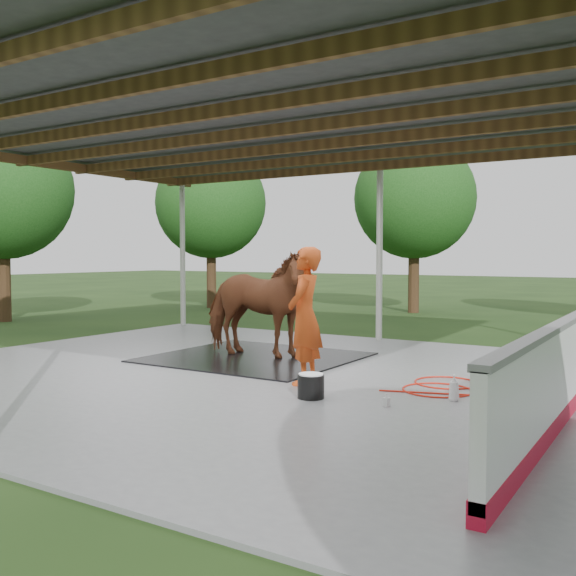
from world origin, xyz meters
The scene contains 12 objects.
ground centered at (0.00, 0.00, 0.00)m, with size 100.00×100.00×0.00m, color #1E3814.
concrete_slab centered at (0.00, 0.00, 0.03)m, with size 12.00×10.00×0.05m, color slate.
pavilion_structure centered at (0.00, 0.00, 3.97)m, with size 12.60×10.60×4.05m.
dasher_board centered at (4.60, 0.00, 0.59)m, with size 0.16×8.00×1.15m.
tree_belt centered at (0.30, 0.90, 3.79)m, with size 28.00×28.00×5.80m.
rubber_mat centered at (-0.92, 1.23, 0.06)m, with size 3.47×3.25×0.03m, color black.
horse centered at (-0.92, 1.23, 1.04)m, with size 1.04×2.29×1.93m, color brown.
handler centered at (1.05, -0.31, 1.05)m, with size 0.73×0.48×2.01m, color #C44314.
wash_bucket centered at (1.60, -1.07, 0.22)m, with size 0.35×0.35×0.33m.
soap_bottle_a centered at (3.25, -0.22, 0.22)m, with size 0.13×0.13×0.34m, color silver.
soap_bottle_b centered at (2.63, -0.97, 0.13)m, with size 0.07×0.08×0.16m, color #338CD8.
hose_coil centered at (2.83, 0.52, 0.06)m, with size 1.36×1.52×0.02m.
Camera 1 is at (5.79, -8.32, 1.94)m, focal length 40.00 mm.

